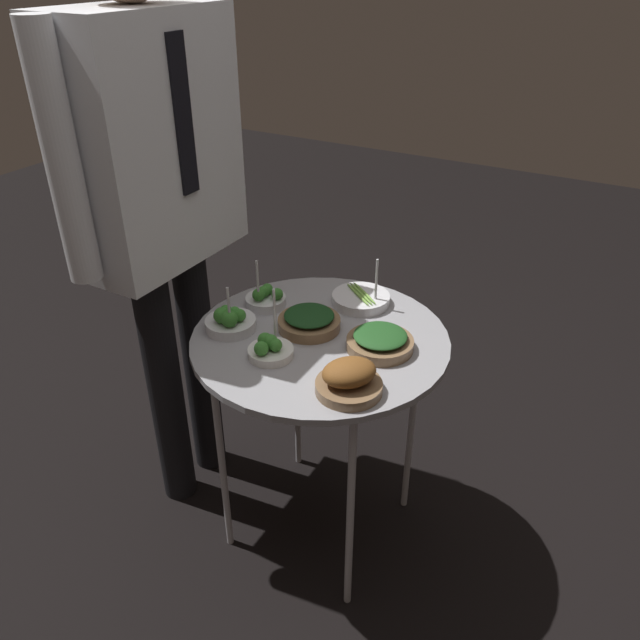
% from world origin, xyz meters
% --- Properties ---
extents(ground_plane, '(8.00, 8.00, 0.00)m').
position_xyz_m(ground_plane, '(0.00, 0.00, 0.00)').
color(ground_plane, black).
extents(serving_cart, '(0.68, 0.68, 0.71)m').
position_xyz_m(serving_cart, '(0.00, 0.00, 0.66)').
color(serving_cart, '#939399').
rests_on(serving_cart, ground_plane).
extents(bowl_spinach_back_right, '(0.17, 0.17, 0.05)m').
position_xyz_m(bowl_spinach_back_right, '(0.02, 0.05, 0.73)').
color(bowl_spinach_back_right, brown).
rests_on(bowl_spinach_back_right, serving_cart).
extents(bowl_spinach_front_center, '(0.17, 0.17, 0.05)m').
position_xyz_m(bowl_spinach_front_center, '(0.02, -0.16, 0.73)').
color(bowl_spinach_front_center, brown).
rests_on(bowl_spinach_front_center, serving_cart).
extents(bowl_broccoli_center, '(0.14, 0.14, 0.14)m').
position_xyz_m(bowl_broccoli_center, '(-0.09, 0.22, 0.73)').
color(bowl_broccoli_center, silver).
rests_on(bowl_broccoli_center, serving_cart).
extents(bowl_asparagus_mid_left, '(0.17, 0.17, 0.15)m').
position_xyz_m(bowl_asparagus_mid_left, '(0.21, -0.02, 0.72)').
color(bowl_asparagus_mid_left, silver).
rests_on(bowl_asparagus_mid_left, serving_cart).
extents(bowl_broccoli_far_rim, '(0.12, 0.12, 0.17)m').
position_xyz_m(bowl_broccoli_far_rim, '(-0.14, 0.06, 0.73)').
color(bowl_broccoli_far_rim, white).
rests_on(bowl_broccoli_far_rim, serving_cart).
extents(bowl_broccoli_mid_right, '(0.12, 0.12, 0.15)m').
position_xyz_m(bowl_broccoli_mid_right, '(0.07, 0.21, 0.73)').
color(bowl_broccoli_mid_right, silver).
rests_on(bowl_broccoli_mid_right, serving_cart).
extents(bowl_roast_front_right, '(0.16, 0.16, 0.08)m').
position_xyz_m(bowl_roast_front_right, '(-0.17, -0.17, 0.74)').
color(bowl_roast_front_right, brown).
rests_on(bowl_roast_front_right, serving_cart).
extents(waiter_figure, '(0.63, 0.24, 1.70)m').
position_xyz_m(waiter_figure, '(-0.03, 0.48, 1.08)').
color(waiter_figure, black).
rests_on(waiter_figure, ground_plane).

